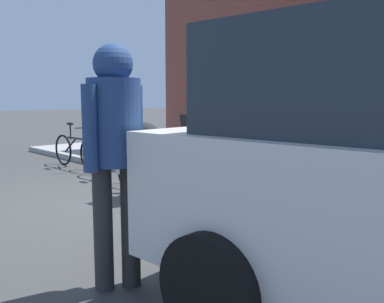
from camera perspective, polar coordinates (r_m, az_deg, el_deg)
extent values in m
plane|color=#3A3A3A|center=(5.83, -10.59, -6.62)|extent=(80.00, 80.00, 0.00)
torus|color=black|center=(5.07, 3.26, -5.11)|extent=(0.62, 0.17, 0.61)
cylinder|color=silver|center=(5.07, 3.26, -5.11)|extent=(0.17, 0.08, 0.16)
torus|color=black|center=(6.04, -8.13, -3.12)|extent=(0.62, 0.17, 0.61)
cylinder|color=silver|center=(6.04, -8.13, -3.12)|extent=(0.17, 0.08, 0.16)
cube|color=silver|center=(5.55, -3.33, -3.48)|extent=(0.47, 0.35, 0.32)
cylinder|color=silver|center=(5.49, -2.96, -1.80)|extent=(0.96, 0.18, 0.06)
ellipsoid|color=black|center=(5.31, -1.38, 1.17)|extent=(0.55, 0.34, 0.26)
cube|color=black|center=(5.60, -4.64, 0.86)|extent=(0.63, 0.32, 0.11)
cube|color=black|center=(5.84, -6.97, 0.90)|extent=(0.31, 0.25, 0.18)
cylinder|color=silver|center=(5.01, 3.29, -1.54)|extent=(0.35, 0.11, 0.67)
cylinder|color=black|center=(5.03, 2.22, 3.10)|extent=(0.12, 0.62, 0.04)
cube|color=silver|center=(4.97, 2.96, 5.13)|extent=(0.19, 0.34, 0.35)
sphere|color=#EAEACC|center=(4.95, 3.68, 1.39)|extent=(0.14, 0.14, 0.14)
cube|color=#AEAEAE|center=(5.66, -8.35, -0.96)|extent=(0.46, 0.25, 0.44)
cube|color=black|center=(5.60, -9.27, -1.08)|extent=(0.37, 0.06, 0.03)
ellipsoid|color=black|center=(5.78, -6.65, 2.64)|extent=(0.52, 0.38, 0.28)
torus|color=black|center=(6.65, -7.89, -1.81)|extent=(0.69, 0.05, 0.68)
torus|color=black|center=(7.52, -12.45, -0.84)|extent=(0.69, 0.05, 0.68)
cylinder|color=black|center=(7.04, -10.36, 0.95)|extent=(0.57, 0.04, 0.04)
cylinder|color=black|center=(7.24, -11.22, -0.17)|extent=(0.45, 0.04, 0.33)
cylinder|color=black|center=(7.19, -11.19, 2.03)|extent=(0.03, 0.03, 0.30)
ellipsoid|color=black|center=(7.18, -11.22, 3.30)|extent=(0.22, 0.10, 0.06)
cylinder|color=black|center=(6.63, -8.22, 2.68)|extent=(0.03, 0.48, 0.03)
cylinder|color=black|center=(4.07, 20.50, -8.38)|extent=(0.68, 0.27, 0.66)
cylinder|color=black|center=(2.49, 2.87, -18.19)|extent=(0.68, 0.27, 0.66)
cylinder|color=#2E2E2E|center=(3.13, -12.13, -10.32)|extent=(0.14, 0.14, 0.93)
cylinder|color=#2E2E2E|center=(3.15, -8.47, -10.08)|extent=(0.14, 0.14, 0.93)
cylinder|color=navy|center=(3.00, -10.64, 3.99)|extent=(0.45, 0.45, 0.62)
sphere|color=navy|center=(3.00, -10.83, 11.77)|extent=(0.28, 0.28, 0.28)
sphere|color=tan|center=(3.04, -11.64, 11.69)|extent=(0.17, 0.17, 0.17)
cylinder|color=navy|center=(2.84, -13.91, 3.09)|extent=(0.10, 0.10, 0.59)
cylinder|color=navy|center=(3.17, -7.67, 3.67)|extent=(0.10, 0.10, 0.59)
cube|color=black|center=(7.86, 0.13, 1.60)|extent=(0.55, 0.20, 0.96)
cube|color=black|center=(8.01, 1.28, 1.71)|extent=(0.55, 0.20, 0.96)
torus|color=black|center=(8.14, -13.95, -0.42)|extent=(0.64, 0.06, 0.64)
torus|color=black|center=(9.00, -17.29, 0.21)|extent=(0.64, 0.06, 0.64)
cylinder|color=black|center=(8.53, -15.77, 1.77)|extent=(0.55, 0.06, 0.04)
cylinder|color=black|center=(8.73, -16.39, 0.81)|extent=(0.43, 0.05, 0.32)
cylinder|color=black|center=(8.68, -16.39, 2.64)|extent=(0.03, 0.03, 0.30)
ellipsoid|color=black|center=(8.67, -16.43, 3.69)|extent=(0.22, 0.11, 0.06)
cylinder|color=black|center=(8.13, -14.25, 3.25)|extent=(0.05, 0.48, 0.03)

